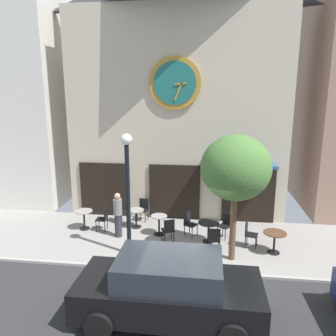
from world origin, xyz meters
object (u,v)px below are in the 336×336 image
object	(u,v)px
cafe_chair_left_end	(120,210)
parked_car_black	(169,288)
cafe_chair_right_end	(226,223)
street_lamp	(128,195)
cafe_table_near_door	(159,222)
street_tree	(236,168)
cafe_chair_under_awning	(249,232)
cafe_table_center_left	(209,228)
cafe_table_leftmost	(275,238)
cafe_table_near_curb	(84,216)
cafe_chair_by_entrance	(168,229)
cafe_table_rightmost	(136,216)
cafe_chair_facing_street	(104,217)
pedestrian_grey	(118,214)
cafe_chair_outer	(214,238)
cafe_chair_facing_wall	(143,208)
cafe_chair_mid_row	(189,222)

from	to	relation	value
cafe_chair_left_end	parked_car_black	bearing A→B (deg)	-63.88
cafe_chair_left_end	cafe_chair_right_end	world-z (taller)	same
street_lamp	cafe_table_near_door	distance (m)	2.34
street_tree	cafe_chair_under_awning	xyz separation A→B (m)	(0.63, 0.95, -2.45)
street_lamp	parked_car_black	xyz separation A→B (m)	(1.68, -2.95, -1.26)
street_tree	cafe_table_center_left	world-z (taller)	street_tree
cafe_chair_under_awning	cafe_table_leftmost	bearing A→B (deg)	-24.70
cafe_table_near_curb	cafe_chair_by_entrance	world-z (taller)	cafe_chair_by_entrance
cafe_table_rightmost	cafe_chair_under_awning	bearing A→B (deg)	-15.24
cafe_table_leftmost	cafe_chair_left_end	size ratio (longest dim) A/B	0.83
cafe_table_leftmost	parked_car_black	xyz separation A→B (m)	(-3.05, -3.60, 0.23)
cafe_chair_right_end	parked_car_black	xyz separation A→B (m)	(-1.51, -4.64, 0.23)
cafe_chair_facing_street	pedestrian_grey	distance (m)	0.91
pedestrian_grey	cafe_chair_under_awning	bearing A→B (deg)	-2.89
cafe_table_center_left	cafe_chair_facing_street	distance (m)	4.03
cafe_table_center_left	cafe_chair_left_end	xyz separation A→B (m)	(-3.58, 1.34, -0.01)
cafe_chair_outer	cafe_table_rightmost	bearing A→B (deg)	149.68
cafe_table_center_left	cafe_chair_right_end	xyz separation A→B (m)	(0.62, 0.49, -0.01)
cafe_chair_right_end	cafe_chair_by_entrance	bearing A→B (deg)	-159.53
cafe_chair_left_end	pedestrian_grey	world-z (taller)	pedestrian_grey
cafe_table_center_left	cafe_table_near_curb	bearing A→B (deg)	173.58
street_lamp	cafe_chair_facing_wall	bearing A→B (deg)	92.55
pedestrian_grey	parked_car_black	size ratio (longest dim) A/B	0.39
cafe_table_near_door	cafe_chair_right_end	size ratio (longest dim) A/B	0.83
cafe_table_leftmost	cafe_chair_facing_street	size ratio (longest dim) A/B	0.83
cafe_table_near_door	cafe_chair_left_end	xyz separation A→B (m)	(-1.75, 0.94, 0.04)
cafe_table_near_curb	cafe_chair_mid_row	bearing A→B (deg)	-1.16
cafe_table_rightmost	cafe_table_center_left	distance (m)	2.99
street_tree	cafe_chair_outer	distance (m)	2.53
street_tree	parked_car_black	size ratio (longest dim) A/B	0.93
cafe_table_near_curb	cafe_table_rightmost	world-z (taller)	cafe_table_near_curb
cafe_chair_right_end	cafe_table_rightmost	bearing A→B (deg)	172.33
street_tree	cafe_chair_facing_street	size ratio (longest dim) A/B	4.45
cafe_chair_facing_street	cafe_chair_facing_wall	distance (m)	1.80
cafe_table_near_curb	pedestrian_grey	bearing A→B (deg)	-18.29
street_tree	cafe_chair_outer	bearing A→B (deg)	149.72
cafe_table_near_curb	cafe_chair_left_end	world-z (taller)	cafe_chair_left_end
cafe_chair_right_end	parked_car_black	bearing A→B (deg)	-107.98
cafe_chair_outer	cafe_table_center_left	bearing A→B (deg)	103.33
street_tree	cafe_chair_left_end	size ratio (longest dim) A/B	4.45
cafe_table_center_left	cafe_chair_under_awning	bearing A→B (deg)	-7.93
cafe_table_center_left	cafe_chair_mid_row	xyz separation A→B (m)	(-0.71, 0.46, -0.01)
cafe_table_near_curb	cafe_chair_by_entrance	xyz separation A→B (m)	(3.40, -0.80, 0.01)
street_lamp	cafe_chair_left_end	world-z (taller)	street_lamp
cafe_table_near_door	cafe_table_center_left	xyz separation A→B (m)	(1.83, -0.39, 0.06)
cafe_chair_outer	cafe_chair_under_awning	xyz separation A→B (m)	(1.19, 0.62, 0.00)
cafe_chair_outer	parked_car_black	world-z (taller)	parked_car_black
cafe_chair_under_awning	pedestrian_grey	size ratio (longest dim) A/B	0.54
street_tree	cafe_chair_by_entrance	world-z (taller)	street_tree
cafe_chair_outer	cafe_chair_by_entrance	world-z (taller)	same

